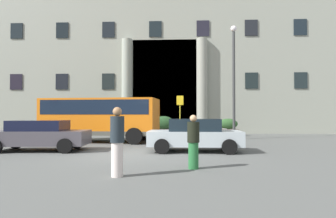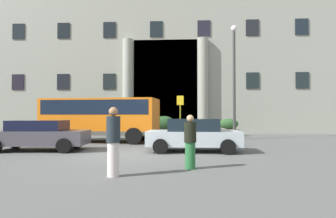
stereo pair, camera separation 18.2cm
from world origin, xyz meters
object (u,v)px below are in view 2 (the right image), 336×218
at_px(parked_coupe_end, 193,135).
at_px(hedge_planter_far_west, 164,126).
at_px(orange_minibus, 101,116).
at_px(hedge_planter_entrance_left, 60,126).
at_px(hedge_planter_east, 121,126).
at_px(pedestrian_woman_dark_dress, 113,141).
at_px(bus_stop_sign, 180,112).
at_px(pedestrian_woman_with_bag, 190,142).
at_px(lamppost_plaza_centre, 234,73).
at_px(hedge_planter_west, 229,128).
at_px(white_taxi_kerbside, 38,135).
at_px(motorcycle_far_end, 212,138).

bearing_deg(parked_coupe_end, hedge_planter_far_west, 102.78).
distance_m(orange_minibus, hedge_planter_entrance_left, 6.64).
bearing_deg(hedge_planter_east, pedestrian_woman_dark_dress, -78.13).
height_order(bus_stop_sign, pedestrian_woman_with_bag, bus_stop_sign).
bearing_deg(lamppost_plaza_centre, orange_minibus, -165.92).
xyz_separation_m(hedge_planter_west, pedestrian_woman_with_bag, (-3.17, -13.00, 0.16)).
bearing_deg(hedge_planter_west, parked_coupe_end, -108.00).
height_order(hedge_planter_west, hedge_planter_east, hedge_planter_east).
height_order(white_taxi_kerbside, motorcycle_far_end, white_taxi_kerbside).
distance_m(orange_minibus, pedestrian_woman_dark_dress, 9.82).
height_order(hedge_planter_entrance_left, motorcycle_far_end, hedge_planter_entrance_left).
height_order(pedestrian_woman_with_bag, lamppost_plaza_centre, lamppost_plaza_centre).
bearing_deg(lamppost_plaza_centre, white_taxi_kerbside, -146.95).
xyz_separation_m(orange_minibus, pedestrian_woman_dark_dress, (3.05, -9.31, -0.62)).
relative_size(orange_minibus, hedge_planter_west, 4.49).
relative_size(parked_coupe_end, motorcycle_far_end, 2.04).
height_order(hedge_planter_east, white_taxi_kerbside, hedge_planter_east).
xyz_separation_m(parked_coupe_end, motorcycle_far_end, (1.01, 1.89, -0.27)).
bearing_deg(bus_stop_sign, hedge_planter_west, 39.15).
bearing_deg(parked_coupe_end, lamppost_plaza_centre, 66.44).
relative_size(bus_stop_sign, hedge_planter_west, 1.87).
xyz_separation_m(hedge_planter_far_west, pedestrian_woman_dark_dress, (-0.32, -14.41, 0.19)).
height_order(hedge_planter_far_west, lamppost_plaza_centre, lamppost_plaza_centre).
bearing_deg(white_taxi_kerbside, hedge_planter_west, 39.21).
xyz_separation_m(orange_minibus, hedge_planter_east, (0.01, 5.14, -0.81)).
distance_m(orange_minibus, white_taxi_kerbside, 4.64).
bearing_deg(pedestrian_woman_with_bag, white_taxi_kerbside, -139.04).
distance_m(bus_stop_sign, motorcycle_far_end, 4.72).
relative_size(hedge_planter_east, parked_coupe_end, 0.49).
bearing_deg(motorcycle_far_end, orange_minibus, 145.15).
distance_m(pedestrian_woman_dark_dress, lamppost_plaza_centre, 12.92).
bearing_deg(parked_coupe_end, orange_minibus, 142.72).
xyz_separation_m(hedge_planter_entrance_left, pedestrian_woman_with_bag, (9.63, -12.90, 0.06)).
bearing_deg(bus_stop_sign, white_taxi_kerbside, -135.05).
bearing_deg(lamppost_plaza_centre, motorcycle_far_end, -113.11).
height_order(hedge_planter_east, lamppost_plaza_centre, lamppost_plaza_centre).
bearing_deg(bus_stop_sign, motorcycle_far_end, -68.67).
bearing_deg(hedge_planter_far_west, lamppost_plaza_centre, -32.52).
height_order(hedge_planter_east, motorcycle_far_end, hedge_planter_east).
bearing_deg(lamppost_plaza_centre, hedge_planter_west, 88.52).
relative_size(orange_minibus, hedge_planter_entrance_left, 4.23).
height_order(pedestrian_woman_dark_dress, pedestrian_woman_with_bag, pedestrian_woman_dark_dress).
bearing_deg(bus_stop_sign, pedestrian_woman_dark_dress, -98.11).
bearing_deg(pedestrian_woman_with_bag, parked_coupe_end, 157.85).
xyz_separation_m(hedge_planter_west, parked_coupe_end, (-2.94, -9.03, 0.09)).
height_order(orange_minibus, pedestrian_woman_dark_dress, orange_minibus).
bearing_deg(pedestrian_woman_dark_dress, bus_stop_sign, 84.47).
xyz_separation_m(motorcycle_far_end, pedestrian_woman_dark_dress, (-3.25, -7.01, 0.45)).
relative_size(orange_minibus, bus_stop_sign, 2.40).
bearing_deg(orange_minibus, bus_stop_sign, 27.31).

